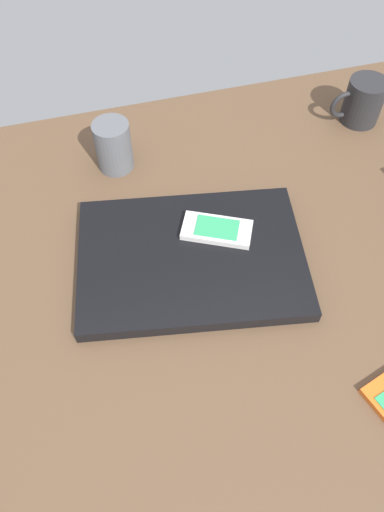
# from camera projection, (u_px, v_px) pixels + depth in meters

# --- Properties ---
(desk_surface) EXTENTS (1.20, 0.80, 0.03)m
(desk_surface) POSITION_uv_depth(u_px,v_px,m) (185.00, 269.00, 0.78)
(desk_surface) COLOR brown
(desk_surface) RESTS_ON ground
(laptop_closed) EXTENTS (0.38, 0.30, 0.02)m
(laptop_closed) POSITION_uv_depth(u_px,v_px,m) (192.00, 260.00, 0.75)
(laptop_closed) COLOR black
(laptop_closed) RESTS_ON desk_surface
(cell_phone_on_laptop) EXTENTS (0.12, 0.09, 0.01)m
(cell_phone_on_laptop) POSITION_uv_depth(u_px,v_px,m) (217.00, 230.00, 0.77)
(cell_phone_on_laptop) COLOR silver
(cell_phone_on_laptop) RESTS_ON laptop_closed
(pen_cup) EXTENTS (0.06, 0.06, 0.09)m
(pen_cup) POSITION_uv_depth(u_px,v_px,m) (113.00, 146.00, 0.85)
(pen_cup) COLOR #595B60
(pen_cup) RESTS_ON desk_surface
(coffee_mug) EXTENTS (0.10, 0.07, 0.08)m
(coffee_mug) POSITION_uv_depth(u_px,v_px,m) (362.00, 101.00, 0.93)
(coffee_mug) COLOR #262628
(coffee_mug) RESTS_ON desk_surface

